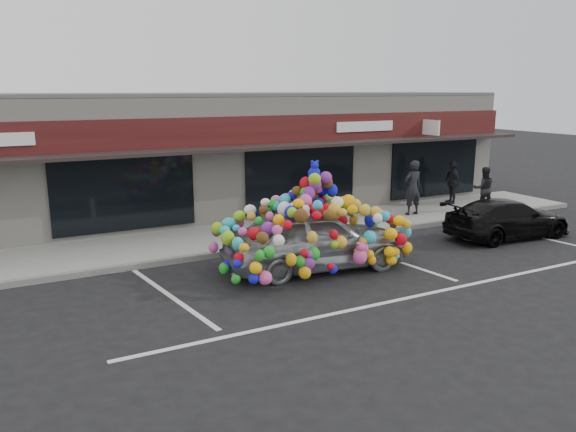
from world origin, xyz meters
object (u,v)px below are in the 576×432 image
pedestrian_a (413,188)px  pedestrian_c (452,182)px  pedestrian_b (484,189)px  black_sedan (507,219)px  toy_car (314,232)px

pedestrian_a → pedestrian_c: pedestrian_a is taller
pedestrian_b → pedestrian_c: size_ratio=0.96×
black_sedan → pedestrian_c: bearing=-18.2°
toy_car → pedestrian_b: toy_car is taller
toy_car → black_sedan: 6.77m
pedestrian_a → pedestrian_b: (2.77, -0.61, -0.17)m
toy_car → pedestrian_b: size_ratio=3.24×
toy_car → pedestrian_b: 9.03m
toy_car → pedestrian_b: (8.63, 2.66, -0.03)m
toy_car → pedestrian_c: 9.42m
black_sedan → pedestrian_c: size_ratio=2.51×
black_sedan → pedestrian_b: pedestrian_b is taller
black_sedan → pedestrian_a: 3.52m
pedestrian_a → pedestrian_b: 2.84m
toy_car → pedestrian_b: bearing=-66.0°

